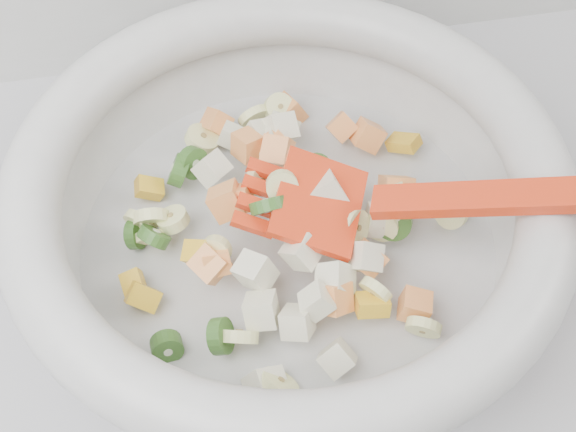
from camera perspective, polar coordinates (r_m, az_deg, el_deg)
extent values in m
cylinder|color=silver|center=(0.62, 0.00, -2.18)|extent=(0.33, 0.33, 0.02)
torus|color=silver|center=(0.56, 0.00, 2.30)|extent=(0.40, 0.40, 0.04)
cylinder|color=#F0F1A1|center=(0.60, -9.73, -0.15)|extent=(0.04, 0.02, 0.04)
cylinder|color=#F0F1A1|center=(0.68, -2.42, 7.03)|extent=(0.03, 0.02, 0.03)
cylinder|color=#F0F1A1|center=(0.59, 6.72, -0.59)|extent=(0.03, 0.02, 0.03)
cylinder|color=#F0F1A1|center=(0.57, -0.41, 2.13)|extent=(0.03, 0.02, 0.03)
cylinder|color=#F0F1A1|center=(0.55, -3.52, -8.57)|extent=(0.04, 0.03, 0.04)
cylinder|color=#F0F1A1|center=(0.62, 11.54, 0.24)|extent=(0.03, 0.03, 0.03)
cylinder|color=#F0F1A1|center=(0.56, 6.25, -5.28)|extent=(0.03, 0.02, 0.03)
cylinder|color=#F0F1A1|center=(0.54, -0.65, -11.84)|extent=(0.03, 0.04, 0.03)
cylinder|color=#F0F1A1|center=(0.60, -9.70, -1.50)|extent=(0.03, 0.02, 0.03)
cylinder|color=#F0F1A1|center=(0.66, -6.14, 5.47)|extent=(0.03, 0.03, 0.02)
cylinder|color=#F0F1A1|center=(0.57, -5.17, -2.49)|extent=(0.03, 0.02, 0.03)
cylinder|color=#F0F1A1|center=(0.58, 4.83, -0.83)|extent=(0.03, 0.03, 0.04)
cylinder|color=#F0F1A1|center=(0.59, -2.01, 2.60)|extent=(0.03, 0.03, 0.03)
cylinder|color=#F0F1A1|center=(0.61, -10.58, -0.42)|extent=(0.03, 0.03, 0.03)
cylinder|color=#F0F1A1|center=(0.60, -8.19, -0.25)|extent=(0.03, 0.03, 0.02)
cylinder|color=#F0F1A1|center=(0.61, 8.04, 1.30)|extent=(0.02, 0.03, 0.03)
cylinder|color=#F0F1A1|center=(0.68, -0.65, 7.70)|extent=(0.04, 0.03, 0.03)
cylinder|color=#F0F1A1|center=(0.56, 9.61, -7.81)|extent=(0.03, 0.02, 0.03)
cube|color=#FF8750|center=(0.58, -4.34, 1.05)|extent=(0.03, 0.03, 0.03)
cube|color=#FF8750|center=(0.58, 0.08, 2.51)|extent=(0.02, 0.02, 0.03)
cube|color=#FF8750|center=(0.63, -0.93, 5.06)|extent=(0.03, 0.02, 0.02)
cube|color=#FF8750|center=(0.66, 5.70, 5.72)|extent=(0.03, 0.03, 0.03)
cube|color=#FF8750|center=(0.69, 0.04, 7.45)|extent=(0.03, 0.03, 0.03)
cube|color=#FF8750|center=(0.56, -5.57, -3.44)|extent=(0.03, 0.03, 0.03)
cube|color=#FF8750|center=(0.62, -0.75, 4.62)|extent=(0.03, 0.04, 0.03)
cube|color=#FF8750|center=(0.67, -5.09, 6.65)|extent=(0.03, 0.03, 0.03)
cube|color=#FF8750|center=(0.62, 7.68, 1.78)|extent=(0.03, 0.03, 0.04)
cube|color=#FF8750|center=(0.58, -3.51, 1.23)|extent=(0.03, 0.03, 0.03)
cube|color=#FF8750|center=(0.55, 3.25, -5.82)|extent=(0.03, 0.03, 0.03)
cube|color=#FF8750|center=(0.63, -2.93, 5.03)|extent=(0.03, 0.03, 0.03)
cube|color=#FF8750|center=(0.57, 5.73, -3.03)|extent=(0.03, 0.03, 0.03)
cube|color=#FF8750|center=(0.66, 3.84, 6.32)|extent=(0.03, 0.03, 0.03)
cube|color=#FF8750|center=(0.56, -5.09, -3.24)|extent=(0.02, 0.03, 0.02)
cube|color=#FF8750|center=(0.56, 9.02, -6.32)|extent=(0.03, 0.02, 0.02)
cylinder|color=#52A737|center=(0.60, 2.00, 3.31)|extent=(0.03, 0.03, 0.02)
cylinder|color=#52A737|center=(0.56, -1.41, 0.74)|extent=(0.04, 0.03, 0.03)
cylinder|color=#52A737|center=(0.59, 7.54, -0.46)|extent=(0.03, 0.03, 0.03)
cylinder|color=#52A737|center=(0.55, -4.80, -8.51)|extent=(0.02, 0.03, 0.03)
cylinder|color=#52A737|center=(0.63, -7.77, 3.23)|extent=(0.03, 0.03, 0.03)
cylinder|color=#52A737|center=(0.56, -8.61, -9.17)|extent=(0.03, 0.02, 0.03)
cylinder|color=#52A737|center=(0.61, -10.78, -1.29)|extent=(0.02, 0.03, 0.03)
cylinder|color=#52A737|center=(0.63, -6.82, 3.78)|extent=(0.03, 0.03, 0.04)
cylinder|color=#52A737|center=(0.59, -9.51, -1.46)|extent=(0.03, 0.03, 0.03)
cube|color=beige|center=(0.54, 3.52, -10.08)|extent=(0.03, 0.03, 0.03)
cube|color=beige|center=(0.65, -1.91, 5.57)|extent=(0.04, 0.03, 0.03)
cube|color=beige|center=(0.56, 0.96, -2.56)|extent=(0.03, 0.03, 0.03)
cube|color=beige|center=(0.56, 3.40, -4.49)|extent=(0.03, 0.03, 0.03)
cube|color=beige|center=(0.56, 5.40, -2.92)|extent=(0.03, 0.03, 0.03)
cube|color=beige|center=(0.64, -1.02, 5.03)|extent=(0.03, 0.03, 0.03)
cube|color=beige|center=(0.66, -4.05, 5.69)|extent=(0.03, 0.02, 0.02)
cube|color=beige|center=(0.60, 7.93, 0.86)|extent=(0.03, 0.02, 0.03)
cube|color=beige|center=(0.65, -0.66, 6.21)|extent=(0.03, 0.04, 0.04)
cube|color=beige|center=(0.55, -2.34, -3.99)|extent=(0.04, 0.03, 0.03)
cube|color=beige|center=(0.55, 0.67, -7.55)|extent=(0.03, 0.03, 0.03)
cube|color=beige|center=(0.65, -0.41, 6.27)|extent=(0.03, 0.03, 0.03)
cube|color=beige|center=(0.54, 2.05, -6.07)|extent=(0.03, 0.02, 0.03)
cube|color=beige|center=(0.55, -1.90, -6.72)|extent=(0.03, 0.03, 0.03)
cube|color=beige|center=(0.54, -1.53, -12.16)|extent=(0.03, 0.03, 0.03)
cube|color=beige|center=(0.58, 2.80, 1.66)|extent=(0.03, 0.03, 0.04)
cube|color=beige|center=(0.59, 6.61, -0.32)|extent=(0.03, 0.03, 0.03)
cube|color=beige|center=(0.62, -5.42, 3.38)|extent=(0.03, 0.03, 0.03)
cube|color=yellow|center=(0.56, 5.99, -6.28)|extent=(0.02, 0.02, 0.02)
cube|color=yellow|center=(0.57, -10.24, -5.71)|extent=(0.03, 0.02, 0.03)
cube|color=yellow|center=(0.58, -10.90, -4.86)|extent=(0.02, 0.02, 0.02)
cube|color=yellow|center=(0.66, 8.23, 5.17)|extent=(0.03, 0.03, 0.02)
cube|color=yellow|center=(0.57, -6.36, -2.59)|extent=(0.03, 0.03, 0.03)
cube|color=yellow|center=(0.63, -9.83, 1.98)|extent=(0.02, 0.02, 0.02)
cube|color=red|center=(0.57, 2.18, 0.94)|extent=(0.08, 0.09, 0.03)
cube|color=red|center=(0.59, -1.47, 3.23)|extent=(0.03, 0.02, 0.02)
cube|color=red|center=(0.58, -1.81, 1.99)|extent=(0.03, 0.02, 0.02)
cube|color=red|center=(0.57, -2.15, 0.71)|extent=(0.03, 0.02, 0.02)
cube|color=red|center=(0.56, -2.50, -0.61)|extent=(0.03, 0.02, 0.02)
cube|color=red|center=(0.54, 17.51, 1.36)|extent=(0.21, 0.10, 0.07)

